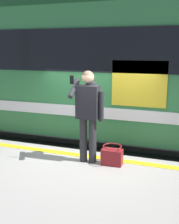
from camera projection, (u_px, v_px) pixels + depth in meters
ground_plane at (92, 190)px, 5.94m from camera, size 24.82×24.82×0.00m
platform at (50, 224)px, 4.09m from camera, size 16.55×3.82×0.88m
safety_line at (87, 156)px, 5.47m from camera, size 16.22×0.16×0.01m
track_rail_near at (107, 166)px, 6.97m from camera, size 21.51×0.08×0.16m
track_rail_far at (120, 147)px, 8.29m from camera, size 21.51×0.08×0.16m
train_carriage at (70, 65)px, 7.49m from camera, size 12.11×2.87×3.94m
passenger at (88, 109)px, 5.01m from camera, size 0.57×0.55×1.69m
handbag at (112, 156)px, 5.05m from camera, size 0.38×0.34×0.36m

